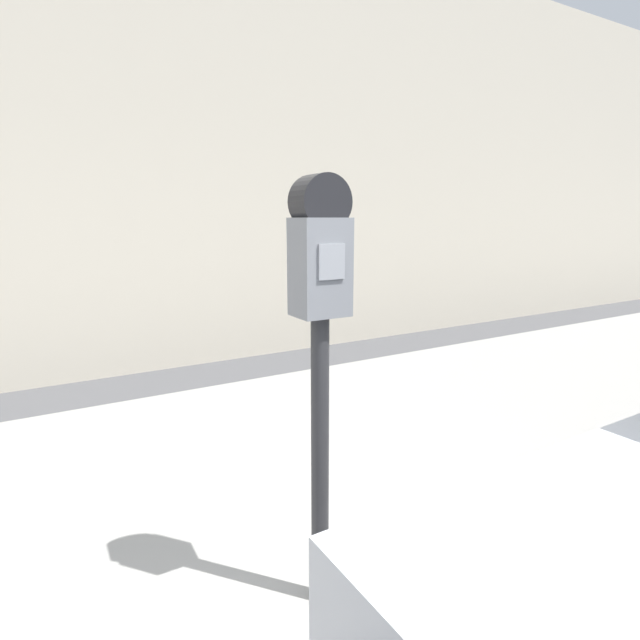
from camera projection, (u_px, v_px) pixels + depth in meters
sidewalk at (129, 502)px, 2.61m from camera, size 24.00×2.80×0.12m
building_facade at (57, 134)px, 4.41m from camera, size 24.00×0.30×4.51m
parking_meter at (320, 313)px, 1.66m from camera, size 0.18×0.15×1.54m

